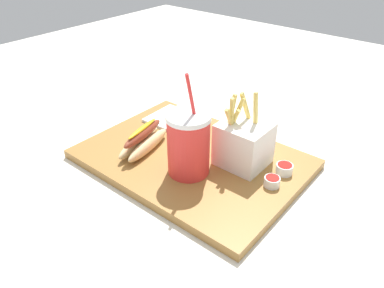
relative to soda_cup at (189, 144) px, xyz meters
The scene contains 8 objects.
ground_plane 0.12m from the soda_cup, 122.83° to the left, with size 2.40×2.40×0.02m, color silver.
food_tray 0.10m from the soda_cup, 122.83° to the left, with size 0.48×0.35×0.02m, color olive.
soda_cup is the anchor object (origin of this frame).
fries_basket 0.12m from the soda_cup, 54.68° to the left, with size 0.10×0.09×0.16m.
hot_dog_1 0.14m from the soda_cup, behind, with size 0.08×0.16×0.06m.
ketchup_cup_1 0.18m from the soda_cup, 23.14° to the left, with size 0.03×0.03×0.02m.
ketchup_cup_2 0.21m from the soda_cup, 37.41° to the left, with size 0.04×0.04×0.02m.
napkin_stack 0.23m from the soda_cup, 139.00° to the left, with size 0.13×0.11×0.01m, color white.
Camera 1 is at (0.45, -0.54, 0.49)m, focal length 34.88 mm.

